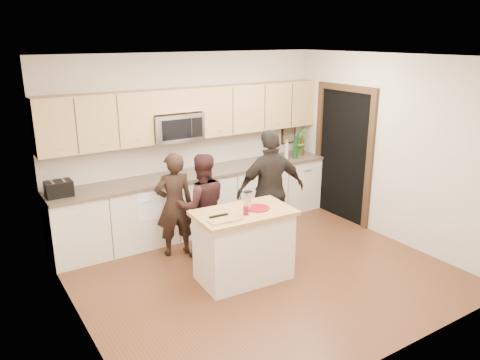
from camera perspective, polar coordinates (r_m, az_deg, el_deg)
floor at (r=6.17m, az=2.73°, el=-11.16°), size 4.50×4.50×0.00m
room_shell at (r=5.56m, az=2.98°, el=4.74°), size 4.52×4.02×2.71m
back_cabinetry at (r=7.30m, az=-4.91°, el=-2.54°), size 4.50×0.66×0.94m
upper_cabinetry at (r=7.10m, az=-5.51°, el=8.32°), size 4.50×0.33×0.75m
microwave at (r=6.95m, az=-7.85°, el=6.44°), size 0.76×0.41×0.40m
doorway at (r=7.78m, az=12.49°, el=3.62°), size 0.06×1.25×2.20m
framed_picture at (r=8.36m, az=5.92°, el=5.72°), size 0.30×0.03×0.38m
dish_towel at (r=6.66m, az=-11.45°, el=-1.78°), size 0.34×0.60×0.48m
island at (r=5.83m, az=0.46°, el=-7.91°), size 1.24×0.77×0.90m
red_plate at (r=5.73m, az=2.22°, el=-3.45°), size 0.28×0.28×0.02m
box_grater at (r=5.61m, az=0.95°, el=-2.47°), size 0.09×0.06×0.24m
drink_glass at (r=5.52m, az=0.71°, el=-3.74°), size 0.06×0.06×0.11m
cutting_board at (r=5.35m, az=-2.51°, el=-5.03°), size 0.26×0.18×0.02m
tongs at (r=5.46m, az=-2.63°, el=-4.35°), size 0.24×0.05×0.02m
knife at (r=5.34m, az=-0.50°, el=-4.90°), size 0.19×0.03×0.01m
toaster at (r=6.46m, az=-21.22°, el=-0.99°), size 0.33×0.24×0.20m
bottle_cluster at (r=8.07m, az=6.44°, el=4.11°), size 0.63×0.35×0.39m
orchid at (r=8.21m, az=7.31°, el=4.78°), size 0.34×0.33×0.49m
woman_left at (r=6.43m, az=-7.99°, el=-2.98°), size 0.58×0.43×1.46m
woman_center at (r=6.33m, az=-4.64°, el=-3.19°), size 0.83×0.72×1.46m
woman_right at (r=6.53m, az=3.77°, el=-1.31°), size 1.07×0.61×1.72m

